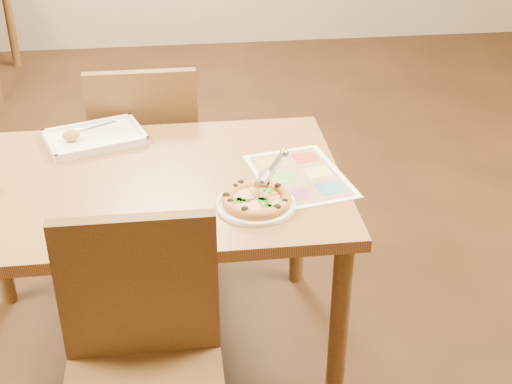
{
  "coord_description": "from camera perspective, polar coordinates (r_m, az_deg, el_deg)",
  "views": [
    {
      "loc": [
        0.13,
        -2.03,
        1.84
      ],
      "look_at": [
        0.35,
        -0.2,
        0.77
      ],
      "focal_mm": 50.0,
      "sensor_mm": 36.0,
      "label": 1
    }
  ],
  "objects": [
    {
      "name": "pizza",
      "position": [
        2.14,
        0.05,
        -0.62
      ],
      "size": [
        0.21,
        0.21,
        0.03
      ],
      "rotation": [
        0.0,
        0.0,
        0.26
      ],
      "color": "#DD8F4B",
      "rests_on": "plate"
    },
    {
      "name": "plate",
      "position": [
        2.15,
        0.0,
        -1.0
      ],
      "size": [
        0.3,
        0.3,
        0.01
      ],
      "primitive_type": "cylinder",
      "rotation": [
        0.0,
        0.0,
        0.29
      ],
      "color": "white",
      "rests_on": "dining_table"
    },
    {
      "name": "dining_table",
      "position": [
        2.36,
        -9.06,
        -0.91
      ],
      "size": [
        1.3,
        0.85,
        0.72
      ],
      "color": "#9B6C3E",
      "rests_on": "ground"
    },
    {
      "name": "chair_far",
      "position": [
        2.92,
        -8.78,
        4.0
      ],
      "size": [
        0.42,
        0.42,
        0.47
      ],
      "rotation": [
        0.0,
        0.0,
        3.14
      ],
      "color": "brown",
      "rests_on": "ground"
    },
    {
      "name": "appetizer_tray",
      "position": [
        2.6,
        -12.87,
        4.2
      ],
      "size": [
        0.39,
        0.32,
        0.06
      ],
      "rotation": [
        0.0,
        0.0,
        0.33
      ],
      "color": "white",
      "rests_on": "dining_table"
    },
    {
      "name": "pizza_cutter",
      "position": [
        2.16,
        1.1,
        1.51
      ],
      "size": [
        0.12,
        0.13,
        0.1
      ],
      "rotation": [
        0.0,
        0.0,
        0.86
      ],
      "color": "silver",
      "rests_on": "pizza"
    },
    {
      "name": "menu",
      "position": [
        2.32,
        3.52,
        1.31
      ],
      "size": [
        0.34,
        0.43,
        0.0
      ],
      "primitive_type": "cube",
      "rotation": [
        0.0,
        0.0,
        0.2
      ],
      "color": "white",
      "rests_on": "dining_table"
    },
    {
      "name": "chair_near",
      "position": [
        1.91,
        -9.16,
        -11.97
      ],
      "size": [
        0.42,
        0.42,
        0.47
      ],
      "color": "brown",
      "rests_on": "ground"
    }
  ]
}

